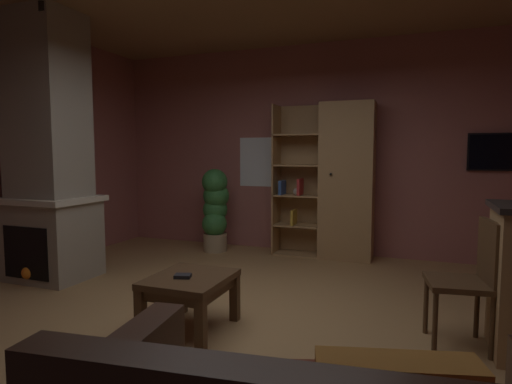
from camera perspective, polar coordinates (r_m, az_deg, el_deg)
The scene contains 11 objects.
floor at distance 3.60m, azimuth -2.38°, elevation -17.60°, with size 6.04×5.61×0.02m, color #A37A4C.
wall_back at distance 6.03m, azimuth 8.30°, elevation 5.65°, with size 6.16×0.06×2.88m, color #9E5B56.
window_pane_back at distance 6.25m, azimuth 0.40°, elevation 4.03°, with size 0.60×0.01×0.71m, color white.
stone_fireplace at distance 5.19m, azimuth -25.99°, elevation 3.77°, with size 0.94×0.79×2.88m.
bookshelf_cabinet at distance 5.70m, azimuth 11.20°, elevation 1.31°, with size 1.32×0.41×2.04m.
coffee_table at distance 3.45m, azimuth -8.81°, elevation -12.41°, with size 0.58×0.67×0.43m.
table_book_0 at distance 3.39m, azimuth -9.77°, elevation -11.01°, with size 0.12×0.09×0.03m, color black.
dining_chair at distance 3.43m, azimuth 26.81°, elevation -9.82°, with size 0.48×0.48×0.92m.
potted_floor_plant at distance 6.05m, azimuth -5.48°, elevation -2.08°, with size 0.38×0.43×1.17m.
wall_mounted_tv at distance 5.90m, azimuth 30.31°, elevation 4.66°, with size 0.81×0.06×0.45m.
track_light_spot_0 at distance 4.99m, azimuth -26.69°, elevation 21.29°, with size 0.07×0.07×0.09m, color black.
Camera 1 is at (1.31, -3.05, 1.38)m, focal length 29.92 mm.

